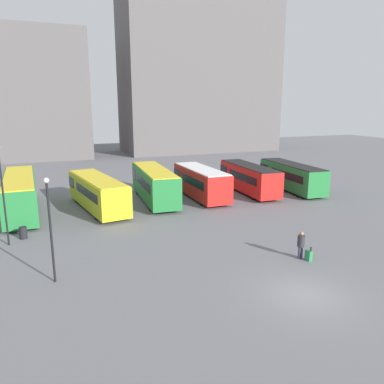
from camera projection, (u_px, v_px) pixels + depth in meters
name	position (u px, v px, depth m)	size (l,w,h in m)	color
ground_plane	(305.00, 295.00, 18.48)	(160.00, 160.00, 0.00)	slate
building_block_left	(36.00, 96.00, 64.86)	(17.02, 12.55, 21.61)	#5B5656
building_block_right	(199.00, 68.00, 74.57)	(30.60, 13.29, 32.96)	#5B5656
bus_0	(20.00, 192.00, 32.61)	(2.98, 12.51, 3.19)	#237A38
bus_1	(97.00, 192.00, 33.50)	(4.17, 10.51, 2.92)	gold
bus_2	(154.00, 183.00, 36.48)	(3.24, 10.57, 3.18)	#237A38
bus_3	(201.00, 182.00, 37.70)	(2.63, 9.08, 3.02)	red
bus_4	(249.00, 178.00, 39.90)	(2.92, 9.74, 2.98)	red
bus_5	(291.00, 176.00, 41.15)	(3.23, 10.08, 2.93)	#237A38
traveler	(301.00, 243.00, 22.67)	(0.47, 0.47, 1.73)	#382D4C
suitcase	(309.00, 255.00, 22.54)	(0.27, 0.44, 0.92)	#28844C
lamp_post_0	(3.00, 189.00, 24.25)	(0.28, 0.28, 6.71)	black
lamp_post_1	(50.00, 222.00, 19.14)	(0.28, 0.28, 5.63)	black
trash_bin	(23.00, 233.00, 26.24)	(0.52, 0.52, 0.85)	black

